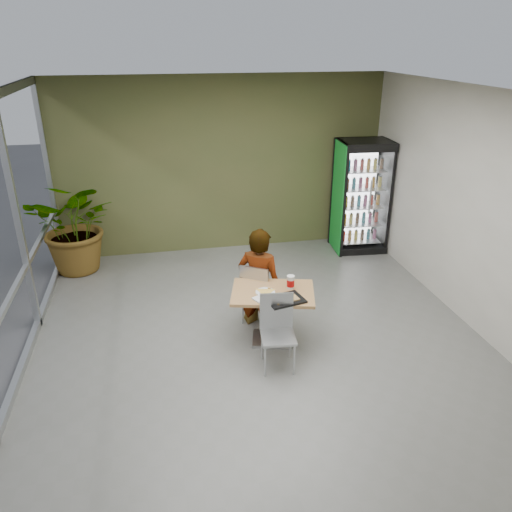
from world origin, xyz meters
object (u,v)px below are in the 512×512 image
object	(u,v)px
dining_table	(273,306)
potted_plant	(77,226)
seated_woman	(259,287)
beverage_fridge	(361,197)
chair_near	(277,325)
chair_far	(256,290)
cafeteria_tray	(285,300)
soda_cup	(291,282)

from	to	relation	value
dining_table	potted_plant	size ratio (longest dim) A/B	0.73
seated_woman	beverage_fridge	xyz separation A→B (m)	(2.42, 2.29, 0.47)
beverage_fridge	potted_plant	xyz separation A→B (m)	(-5.09, 0.05, -0.21)
chair_near	seated_woman	bearing A→B (deg)	97.08
chair_far	chair_near	world-z (taller)	chair_near
chair_far	seated_woman	xyz separation A→B (m)	(0.05, 0.03, 0.02)
dining_table	potted_plant	bearing A→B (deg)	133.83
cafeteria_tray	dining_table	bearing A→B (deg)	108.54
chair_near	beverage_fridge	xyz separation A→B (m)	(2.41, 3.29, 0.49)
soda_cup	potted_plant	size ratio (longest dim) A/B	0.11
chair_far	potted_plant	size ratio (longest dim) A/B	0.56
chair_far	soda_cup	size ratio (longest dim) A/B	5.14
seated_woman	beverage_fridge	size ratio (longest dim) A/B	0.83
seated_woman	chair_near	bearing A→B (deg)	122.32
chair_near	cafeteria_tray	world-z (taller)	chair_near
chair_near	potted_plant	distance (m)	4.29
cafeteria_tray	beverage_fridge	size ratio (longest dim) A/B	0.22
chair_far	beverage_fridge	xyz separation A→B (m)	(2.48, 2.33, 0.50)
chair_far	dining_table	bearing A→B (deg)	135.68
chair_near	cafeteria_tray	xyz separation A→B (m)	(0.15, 0.21, 0.22)
dining_table	chair_far	world-z (taller)	chair_far
dining_table	beverage_fridge	size ratio (longest dim) A/B	0.58
seated_woman	potted_plant	world-z (taller)	potted_plant
cafeteria_tray	soda_cup	bearing A→B (deg)	64.06
chair_near	potted_plant	xyz separation A→B (m)	(-2.68, 3.34, 0.28)
seated_woman	cafeteria_tray	distance (m)	0.83
seated_woman	cafeteria_tray	size ratio (longest dim) A/B	3.79
soda_cup	beverage_fridge	bearing A→B (deg)	52.70
seated_woman	cafeteria_tray	xyz separation A→B (m)	(0.16, -0.79, 0.20)
soda_cup	cafeteria_tray	size ratio (longest dim) A/B	0.39
beverage_fridge	cafeteria_tray	bearing A→B (deg)	-122.12
seated_woman	beverage_fridge	world-z (taller)	beverage_fridge
soda_cup	dining_table	bearing A→B (deg)	-170.82
seated_woman	potted_plant	xyz separation A→B (m)	(-2.67, 2.34, 0.26)
beverage_fridge	chair_far	bearing A→B (deg)	-132.62
beverage_fridge	potted_plant	bearing A→B (deg)	-176.36
seated_woman	cafeteria_tray	world-z (taller)	seated_woman
dining_table	cafeteria_tray	xyz separation A→B (m)	(0.09, -0.27, 0.23)
chair_far	soda_cup	xyz separation A→B (m)	(0.37, -0.44, 0.30)
chair_near	beverage_fridge	distance (m)	4.11
soda_cup	beverage_fridge	size ratio (longest dim) A/B	0.09
cafeteria_tray	potted_plant	bearing A→B (deg)	132.15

